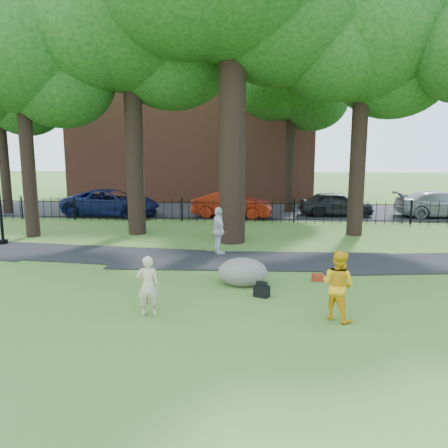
# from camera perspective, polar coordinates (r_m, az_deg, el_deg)

# --- Properties ---
(ground) EXTENTS (120.00, 120.00, 0.00)m
(ground) POSITION_cam_1_polar(r_m,az_deg,el_deg) (11.80, -1.07, -9.64)
(ground) COLOR #436C26
(ground) RESTS_ON ground
(footpath) EXTENTS (36.07, 3.85, 0.03)m
(footpath) POSITION_cam_1_polar(r_m,az_deg,el_deg) (15.47, 4.04, -4.87)
(footpath) COLOR black
(footpath) RESTS_ON ground
(street) EXTENTS (80.00, 7.00, 0.02)m
(street) POSITION_cam_1_polar(r_m,az_deg,el_deg) (27.37, 2.17, 1.68)
(street) COLOR black
(street) RESTS_ON ground
(iron_fence) EXTENTS (44.00, 0.04, 1.20)m
(iron_fence) POSITION_cam_1_polar(r_m,az_deg,el_deg) (23.32, 1.78, 1.72)
(iron_fence) COLOR black
(iron_fence) RESTS_ON ground
(brick_building) EXTENTS (18.00, 8.00, 12.00)m
(brick_building) POSITION_cam_1_polar(r_m,az_deg,el_deg) (35.48, -3.86, 13.29)
(brick_building) COLOR brown
(brick_building) RESTS_ON ground
(tree_row) EXTENTS (26.82, 7.96, 12.42)m
(tree_row) POSITION_cam_1_polar(r_m,az_deg,el_deg) (19.91, 2.97, 22.15)
(tree_row) COLOR black
(tree_row) RESTS_ON ground
(woman) EXTENTS (0.58, 0.42, 1.46)m
(woman) POSITION_cam_1_polar(r_m,az_deg,el_deg) (10.59, -9.89, -7.95)
(woman) COLOR #D2B490
(woman) RESTS_ON ground
(man) EXTENTS (1.01, 1.00, 1.65)m
(man) POSITION_cam_1_polar(r_m,az_deg,el_deg) (10.50, 14.66, -7.74)
(man) COLOR #F4AA14
(man) RESTS_ON ground
(pedestrian) EXTENTS (0.84, 1.14, 1.79)m
(pedestrian) POSITION_cam_1_polar(r_m,az_deg,el_deg) (16.20, -0.72, -0.91)
(pedestrian) COLOR silver
(pedestrian) RESTS_ON ground
(boulder) EXTENTS (1.75, 1.56, 0.84)m
(boulder) POSITION_cam_1_polar(r_m,az_deg,el_deg) (12.81, 2.46, -6.07)
(boulder) COLOR #5F5C4F
(boulder) RESTS_ON ground
(backpack) EXTENTS (0.47, 0.39, 0.30)m
(backpack) POSITION_cam_1_polar(r_m,az_deg,el_deg) (11.89, 4.95, -8.76)
(backpack) COLOR black
(backpack) RESTS_ON ground
(red_bag) EXTENTS (0.33, 0.22, 0.22)m
(red_bag) POSITION_cam_1_polar(r_m,az_deg,el_deg) (13.48, 12.12, -6.85)
(red_bag) COLOR maroon
(red_bag) RESTS_ON ground
(red_sedan) EXTENTS (4.65, 2.19, 1.47)m
(red_sedan) POSITION_cam_1_polar(r_m,az_deg,el_deg) (24.81, 1.08, 2.54)
(red_sedan) COLOR maroon
(red_sedan) RESTS_ON ground
(navy_van) EXTENTS (5.70, 2.94, 1.54)m
(navy_van) POSITION_cam_1_polar(r_m,az_deg,el_deg) (26.25, -14.48, 2.71)
(navy_van) COLOR #0E1747
(navy_van) RESTS_ON ground
(grey_car) EXTENTS (4.23, 1.76, 1.43)m
(grey_car) POSITION_cam_1_polar(r_m,az_deg,el_deg) (26.19, 14.42, 2.57)
(grey_car) COLOR black
(grey_car) RESTS_ON ground
(silver_car) EXTENTS (5.12, 2.11, 1.48)m
(silver_car) POSITION_cam_1_polar(r_m,az_deg,el_deg) (27.81, 26.56, 2.30)
(silver_car) COLOR gray
(silver_car) RESTS_ON ground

